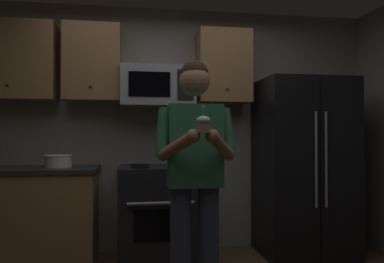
% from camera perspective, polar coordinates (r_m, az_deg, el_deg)
% --- Properties ---
extents(wall_back, '(4.40, 0.10, 2.60)m').
position_cam_1_polar(wall_back, '(4.15, -3.37, 0.43)').
color(wall_back, gray).
rests_on(wall_back, ground).
extents(oven_range, '(0.76, 0.70, 0.93)m').
position_cam_1_polar(oven_range, '(3.82, -5.11, -12.12)').
color(oven_range, black).
rests_on(oven_range, ground).
extents(microwave, '(0.74, 0.41, 0.40)m').
position_cam_1_polar(microwave, '(3.90, -5.20, 6.70)').
color(microwave, '#9EA0A5').
extents(refrigerator, '(0.90, 0.75, 1.80)m').
position_cam_1_polar(refrigerator, '(4.10, 16.46, -5.13)').
color(refrigerator, black).
rests_on(refrigerator, ground).
extents(cabinet_row_upper, '(2.78, 0.36, 0.76)m').
position_cam_1_polar(cabinet_row_upper, '(3.99, -13.64, 9.89)').
color(cabinet_row_upper, '#9E7247').
extents(counter_left, '(1.44, 0.66, 0.92)m').
position_cam_1_polar(counter_left, '(3.98, -24.59, -11.60)').
color(counter_left, '#9E7247').
rests_on(counter_left, ground).
extents(bowl_large_white, '(0.26, 0.26, 0.12)m').
position_cam_1_polar(bowl_large_white, '(3.84, -19.50, -4.18)').
color(bowl_large_white, white).
rests_on(bowl_large_white, counter_left).
extents(person, '(0.60, 0.48, 1.76)m').
position_cam_1_polar(person, '(2.68, 0.44, -5.45)').
color(person, '#383F59').
rests_on(person, ground).
extents(cupcake, '(0.09, 0.09, 0.17)m').
position_cam_1_polar(cupcake, '(2.35, 1.73, 1.12)').
color(cupcake, '#A87F56').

